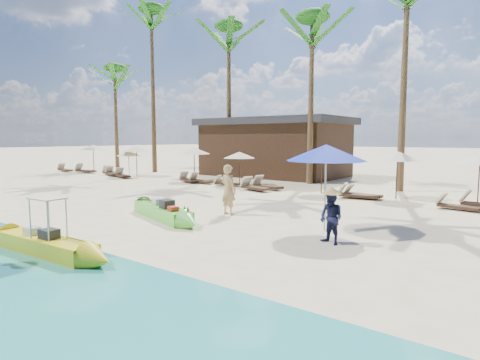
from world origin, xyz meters
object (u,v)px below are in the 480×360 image
Objects in this scene: green_canoe at (162,211)px; yellow_canoe at (45,244)px; blue_umbrella at (326,153)px; tourist at (228,190)px.

yellow_canoe is at bearing -59.44° from green_canoe.
green_canoe is 2.07× the size of blue_umbrella.
green_canoe is at bearing -161.92° from blue_umbrella.
blue_umbrella is at bearing -177.55° from tourist.
green_canoe is at bearing 57.20° from tourist.
blue_umbrella reaches higher than green_canoe.
blue_umbrella is (3.94, -0.16, 1.46)m from tourist.
blue_umbrella is (5.43, 1.77, 2.15)m from green_canoe.
green_canoe is at bearing 98.78° from yellow_canoe.
green_canoe is 6.10m from blue_umbrella.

